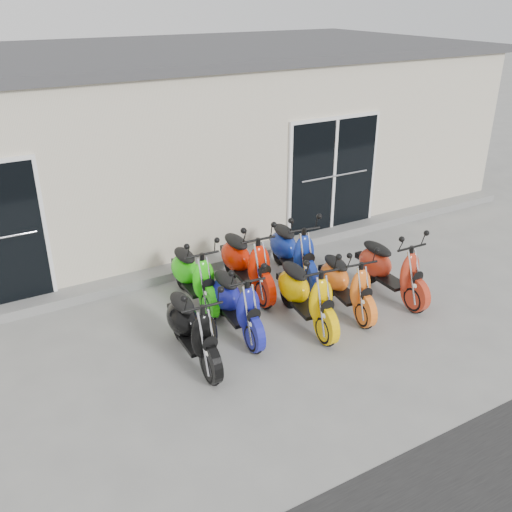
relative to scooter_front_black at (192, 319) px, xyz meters
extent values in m
plane|color=gray|center=(1.50, 0.37, -0.61)|extent=(80.00, 80.00, 0.00)
cube|color=beige|center=(1.50, 5.57, 0.99)|extent=(14.00, 6.00, 3.20)
cube|color=#3F3F42|center=(1.50, 5.57, 2.67)|extent=(14.20, 6.20, 0.16)
cube|color=gray|center=(1.50, 2.39, -0.53)|extent=(14.00, 0.40, 0.15)
cube|color=black|center=(-1.70, 2.54, 0.65)|extent=(1.07, 0.08, 2.22)
cube|color=black|center=(4.10, 2.54, 0.65)|extent=(2.02, 0.08, 2.22)
camera|label=1|loc=(-2.40, -5.76, 3.79)|focal=40.00mm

